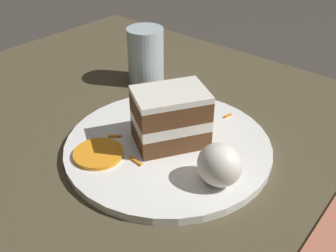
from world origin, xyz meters
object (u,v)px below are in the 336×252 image
orange_garnish (98,154)px  drinking_glass (146,59)px  cream_dollop (219,165)px  cake_slice (170,117)px  plate (168,146)px

orange_garnish → drinking_glass: drinking_glass is taller
cream_dollop → drinking_glass: drinking_glass is taller
cake_slice → plate: bearing=-60.2°
cream_dollop → cake_slice: bearing=164.1°
orange_garnish → cream_dollop: bearing=21.2°
drinking_glass → cream_dollop: bearing=-30.6°
cake_slice → cream_dollop: size_ratio=2.12×
plate → cream_dollop: size_ratio=5.20×
orange_garnish → drinking_glass: bearing=118.2°
cake_slice → orange_garnish: size_ratio=1.76×
cake_slice → orange_garnish: cake_slice is taller
cream_dollop → drinking_glass: 0.32m
cake_slice → drinking_glass: 0.22m
plate → cream_dollop: cream_dollop is taller
cake_slice → drinking_glass: bearing=173.7°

